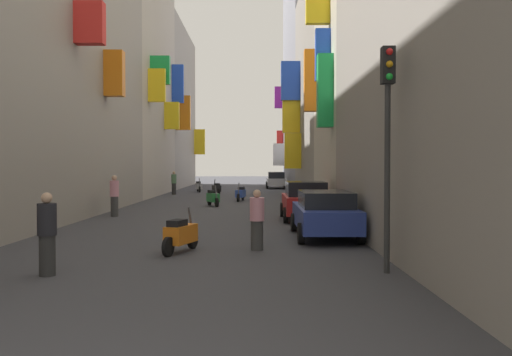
% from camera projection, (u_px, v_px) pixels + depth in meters
% --- Properties ---
extents(ground_plane, '(140.00, 140.00, 0.00)m').
position_uv_depth(ground_plane, '(224.00, 202.00, 32.62)').
color(ground_plane, '#38383D').
extents(building_left_mid_a, '(7.27, 3.89, 16.40)m').
position_uv_depth(building_left_mid_a, '(102.00, 72.00, 35.23)').
color(building_left_mid_a, '#B2A899').
rests_on(building_left_mid_a, ground).
extents(building_left_mid_b, '(7.11, 9.49, 19.19)m').
position_uv_depth(building_left_mid_b, '(126.00, 68.00, 41.88)').
color(building_left_mid_b, '#B2A899').
rests_on(building_left_mid_b, ground).
extents(building_left_mid_c, '(7.26, 15.75, 15.54)m').
position_uv_depth(building_left_mid_c, '(156.00, 109.00, 54.54)').
color(building_left_mid_c, gray).
rests_on(building_left_mid_c, ground).
extents(building_right_mid_a, '(6.99, 8.04, 16.47)m').
position_uv_depth(building_right_mid_a, '(389.00, 33.00, 24.95)').
color(building_right_mid_a, '#BCB29E').
rests_on(building_right_mid_a, ground).
extents(building_right_mid_b, '(7.33, 13.89, 14.32)m').
position_uv_depth(building_right_mid_b, '(348.00, 89.00, 35.95)').
color(building_right_mid_b, gray).
rests_on(building_right_mid_b, ground).
extents(building_right_mid_c, '(7.37, 19.56, 20.79)m').
position_uv_depth(building_right_mid_c, '(319.00, 79.00, 52.58)').
color(building_right_mid_c, gray).
rests_on(building_right_mid_c, ground).
extents(parked_car_blue, '(1.86, 4.45, 1.42)m').
position_uv_depth(parked_car_blue, '(325.00, 213.00, 16.74)').
color(parked_car_blue, navy).
rests_on(parked_car_blue, ground).
extents(parked_car_silver, '(1.85, 4.28, 1.53)m').
position_uv_depth(parked_car_silver, '(276.00, 180.00, 51.14)').
color(parked_car_silver, '#B7B7BC').
rests_on(parked_car_silver, ground).
extents(parked_car_red, '(1.89, 3.90, 1.55)m').
position_uv_depth(parked_car_red, '(305.00, 200.00, 22.05)').
color(parked_car_red, '#B21E1E').
rests_on(parked_car_red, ground).
extents(scooter_green, '(0.80, 1.70, 1.13)m').
position_uv_depth(scooter_green, '(213.00, 198.00, 29.26)').
color(scooter_green, '#287F3D').
rests_on(scooter_green, ground).
extents(scooter_silver, '(0.68, 1.93, 1.13)m').
position_uv_depth(scooter_silver, '(198.00, 186.00, 44.32)').
color(scooter_silver, '#ADADB2').
rests_on(scooter_silver, ground).
extents(scooter_orange, '(0.77, 1.78, 1.13)m').
position_uv_depth(scooter_orange, '(180.00, 234.00, 13.87)').
color(scooter_orange, orange).
rests_on(scooter_orange, ground).
extents(scooter_blue, '(0.63, 1.98, 1.13)m').
position_uv_depth(scooter_blue, '(240.00, 193.00, 33.36)').
color(scooter_blue, '#2D4CAD').
rests_on(scooter_blue, ground).
extents(scooter_black, '(0.77, 1.84, 1.13)m').
position_uv_depth(scooter_black, '(216.00, 188.00, 40.26)').
color(scooter_black, black).
rests_on(scooter_black, ground).
extents(pedestrian_crossing, '(0.54, 0.54, 1.67)m').
position_uv_depth(pedestrian_crossing, '(47.00, 234.00, 10.98)').
color(pedestrian_crossing, '#2A2A2A').
rests_on(pedestrian_crossing, ground).
extents(pedestrian_near_left, '(0.53, 0.53, 1.72)m').
position_uv_depth(pedestrian_near_left, '(174.00, 183.00, 40.49)').
color(pedestrian_near_left, '#252525').
rests_on(pedestrian_near_left, ground).
extents(pedestrian_near_right, '(0.43, 0.43, 1.77)m').
position_uv_depth(pedestrian_near_right, '(114.00, 196.00, 23.42)').
color(pedestrian_near_right, '#373737').
rests_on(pedestrian_near_right, ground).
extents(pedestrian_mid_street, '(0.50, 0.50, 1.58)m').
position_uv_depth(pedestrian_mid_street, '(257.00, 220.00, 14.26)').
color(pedestrian_mid_street, '#393939').
rests_on(pedestrian_mid_street, ground).
extents(traffic_light_near_corner, '(0.26, 0.34, 4.63)m').
position_uv_depth(traffic_light_near_corner, '(387.00, 121.00, 11.18)').
color(traffic_light_near_corner, '#2D2D2D').
rests_on(traffic_light_near_corner, ground).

